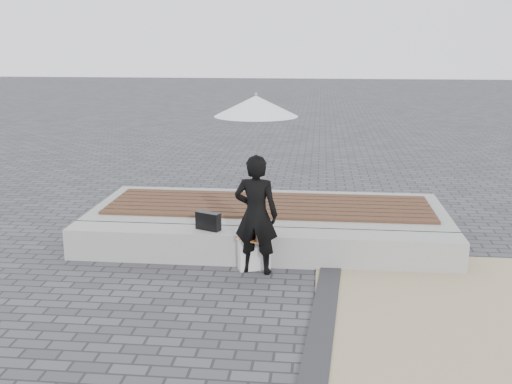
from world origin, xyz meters
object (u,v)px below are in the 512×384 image
seating_ledge (261,247)px  handbag (208,221)px  canvas_tote (254,253)px  parasol (256,106)px  woman (256,215)px

seating_ledge → handbag: bearing=179.8°
canvas_tote → parasol: bearing=-92.1°
handbag → canvas_tote: bearing=0.3°
seating_ledge → woman: (-0.02, -0.36, 0.52)m
handbag → seating_ledge: bearing=23.6°
seating_ledge → parasol: bearing=-93.8°
handbag → canvas_tote: (0.61, -0.27, -0.31)m
parasol → handbag: bearing=150.5°
seating_ledge → canvas_tote: bearing=-102.4°
parasol → handbag: 1.67m
seating_ledge → handbag: (-0.67, 0.00, 0.31)m
woman → parasol: (-0.00, 0.00, 1.28)m
canvas_tote → seating_ledge: bearing=56.4°
parasol → handbag: (-0.65, 0.36, -1.49)m
parasol → handbag: parasol is taller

